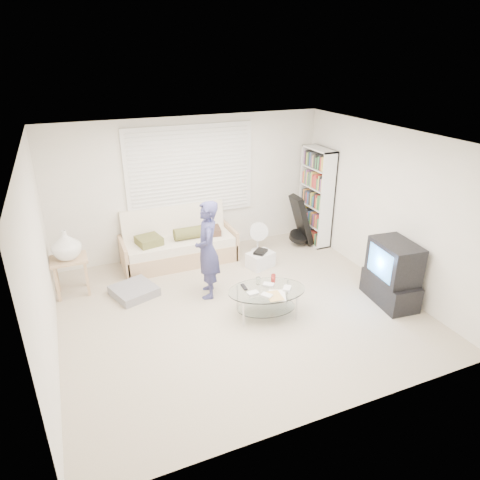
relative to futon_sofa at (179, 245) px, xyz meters
name	(u,v)px	position (x,y,z in m)	size (l,w,h in m)	color
ground	(239,309)	(0.38, -1.87, -0.32)	(5.00, 5.00, 0.00)	tan
room_shell	(226,195)	(0.38, -1.39, 1.31)	(5.02, 4.52, 2.51)	white
window_blinds	(191,171)	(0.38, 0.33, 1.23)	(2.32, 0.08, 1.62)	silver
futon_sofa	(179,245)	(0.00, 0.00, 0.00)	(2.01, 0.81, 0.98)	tan
grey_floor_pillow	(134,291)	(-0.97, -0.87, -0.25)	(0.60, 0.60, 0.14)	slate
side_table	(66,248)	(-1.84, -0.46, 0.47)	(0.54, 0.43, 1.07)	tan
bookshelf	(316,197)	(2.71, -0.17, 0.61)	(0.30, 0.79, 1.87)	white
guitar_case	(301,224)	(2.36, -0.25, 0.13)	(0.43, 0.38, 1.00)	black
floor_fan	(258,234)	(1.48, -0.18, 0.03)	(0.37, 0.24, 0.60)	white
storage_bin	(260,259)	(1.26, -0.77, -0.18)	(0.52, 0.43, 0.31)	white
tv_unit	(392,274)	(2.58, -2.55, 0.15)	(0.57, 0.94, 0.97)	black
coffee_table	(267,294)	(0.70, -2.17, 0.01)	(1.22, 0.90, 0.53)	silver
standing_person	(208,250)	(0.12, -1.31, 0.45)	(0.56, 0.37, 1.53)	navy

